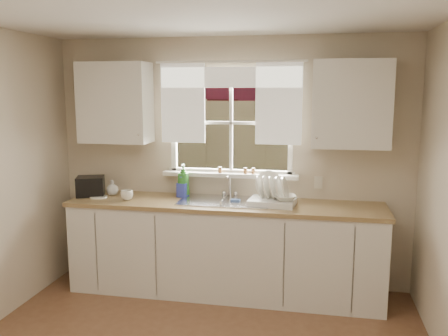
% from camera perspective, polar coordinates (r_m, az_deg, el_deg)
% --- Properties ---
extents(room_walls, '(3.62, 4.02, 2.50)m').
position_cam_1_polar(room_walls, '(2.85, -6.75, -5.80)').
color(room_walls, beige).
rests_on(room_walls, ground).
extents(window, '(1.38, 0.16, 1.06)m').
position_cam_1_polar(window, '(4.78, 0.82, 3.46)').
color(window, white).
rests_on(window, room_walls).
extents(curtains, '(1.50, 0.03, 0.81)m').
position_cam_1_polar(curtains, '(4.71, 0.72, 8.83)').
color(curtains, white).
rests_on(curtains, room_walls).
extents(base_cabinets, '(3.00, 0.62, 0.87)m').
position_cam_1_polar(base_cabinets, '(4.70, 0.07, -9.79)').
color(base_cabinets, silver).
rests_on(base_cabinets, ground).
extents(countertop, '(3.04, 0.65, 0.04)m').
position_cam_1_polar(countertop, '(4.57, 0.07, -4.39)').
color(countertop, olive).
rests_on(countertop, base_cabinets).
extents(upper_cabinet_left, '(0.70, 0.33, 0.80)m').
position_cam_1_polar(upper_cabinet_left, '(4.93, -12.94, 7.65)').
color(upper_cabinet_left, silver).
rests_on(upper_cabinet_left, room_walls).
extents(upper_cabinet_right, '(0.70, 0.33, 0.80)m').
position_cam_1_polar(upper_cabinet_right, '(4.51, 15.05, 7.43)').
color(upper_cabinet_right, silver).
rests_on(upper_cabinet_right, room_walls).
extents(wall_outlet, '(0.08, 0.01, 0.12)m').
position_cam_1_polar(wall_outlet, '(4.75, 11.28, -1.71)').
color(wall_outlet, beige).
rests_on(wall_outlet, room_walls).
extents(sill_jars, '(0.38, 0.04, 0.06)m').
position_cam_1_polar(sill_jars, '(4.75, 1.86, -0.31)').
color(sill_jars, brown).
rests_on(sill_jars, window).
extents(backyard, '(20.00, 10.00, 6.13)m').
position_cam_1_polar(backyard, '(11.20, 10.11, 16.86)').
color(backyard, '#335421').
rests_on(backyard, ground).
extents(sink, '(0.88, 0.52, 0.40)m').
position_cam_1_polar(sink, '(4.62, 0.15, -4.93)').
color(sink, '#B7B7BC').
rests_on(sink, countertop).
extents(dish_rack, '(0.45, 0.36, 0.30)m').
position_cam_1_polar(dish_rack, '(4.48, 5.81, -3.42)').
color(dish_rack, silver).
rests_on(dish_rack, countertop).
extents(bowl, '(0.25, 0.25, 0.05)m').
position_cam_1_polar(bowl, '(4.43, 7.30, -3.58)').
color(bowl, white).
rests_on(bowl, dish_rack).
extents(soap_bottle_a, '(0.15, 0.15, 0.33)m').
position_cam_1_polar(soap_bottle_a, '(4.80, -4.92, -1.49)').
color(soap_bottle_a, '#2E7D29').
rests_on(soap_bottle_a, countertop).
extents(soap_bottle_b, '(0.12, 0.12, 0.21)m').
position_cam_1_polar(soap_bottle_b, '(4.79, -4.99, -2.23)').
color(soap_bottle_b, '#2D3AA9').
rests_on(soap_bottle_b, countertop).
extents(soap_bottle_c, '(0.15, 0.15, 0.15)m').
position_cam_1_polar(soap_bottle_c, '(5.01, -13.29, -2.30)').
color(soap_bottle_c, '#EAE7C1').
rests_on(soap_bottle_c, countertop).
extents(saucer, '(0.18, 0.18, 0.01)m').
position_cam_1_polar(saucer, '(4.93, -14.86, -3.38)').
color(saucer, silver).
rests_on(saucer, countertop).
extents(cup, '(0.16, 0.16, 0.10)m').
position_cam_1_polar(cup, '(4.75, -11.60, -3.23)').
color(cup, silver).
rests_on(cup, countertop).
extents(black_appliance, '(0.33, 0.31, 0.20)m').
position_cam_1_polar(black_appliance, '(5.02, -15.76, -2.12)').
color(black_appliance, black).
rests_on(black_appliance, countertop).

